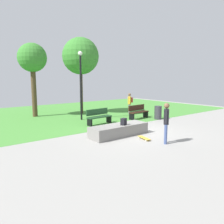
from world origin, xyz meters
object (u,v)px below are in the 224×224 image
at_px(pedestrian_with_backpack, 130,102).
at_px(tree_young_birch, 81,56).
at_px(lamp_post, 81,79).
at_px(tree_tall_oak, 32,59).
at_px(concrete_ledge, 119,130).
at_px(park_bench_center_lawn, 138,111).
at_px(park_bench_by_oak, 99,116).
at_px(skater_performing_trick, 166,120).
at_px(skateboard_by_ledge, 144,138).
at_px(trash_bin, 158,113).
at_px(backpack_on_ledge, 124,122).

bearing_deg(pedestrian_with_backpack, tree_young_birch, 134.28).
distance_m(lamp_post, pedestrian_with_backpack, 4.32).
bearing_deg(tree_young_birch, tree_tall_oak, 165.57).
height_order(tree_tall_oak, lamp_post, tree_tall_oak).
distance_m(tree_young_birch, lamp_post, 3.13).
xyz_separation_m(tree_young_birch, tree_tall_oak, (-3.33, 0.86, -0.33)).
height_order(concrete_ledge, park_bench_center_lawn, park_bench_center_lawn).
bearing_deg(tree_young_birch, park_bench_by_oak, -107.36).
height_order(park_bench_center_lawn, tree_tall_oak, tree_tall_oak).
bearing_deg(tree_young_birch, skater_performing_trick, -98.57).
xyz_separation_m(concrete_ledge, tree_young_birch, (2.08, 6.98, 4.07)).
relative_size(skateboard_by_ledge, park_bench_by_oak, 0.50).
relative_size(concrete_ledge, park_bench_by_oak, 1.82).
relative_size(skater_performing_trick, skateboard_by_ledge, 2.06).
distance_m(lamp_post, trash_bin, 5.55).
bearing_deg(concrete_ledge, pedestrian_with_backpack, 42.74).
bearing_deg(skater_performing_trick, tree_tall_oak, 101.01).
relative_size(backpack_on_ledge, skater_performing_trick, 0.19).
distance_m(park_bench_by_oak, park_bench_center_lawn, 3.20).
xyz_separation_m(skater_performing_trick, trash_bin, (4.13, 3.89, -0.55)).
height_order(skater_performing_trick, park_bench_by_oak, skater_performing_trick).
distance_m(concrete_ledge, tree_tall_oak, 8.78).
distance_m(tree_tall_oak, trash_bin, 9.34).
bearing_deg(tree_tall_oak, backpack_on_ledge, -80.25).
height_order(trash_bin, pedestrian_with_backpack, pedestrian_with_backpack).
xyz_separation_m(park_bench_by_oak, pedestrian_with_backpack, (3.91, 1.54, 0.48)).
height_order(park_bench_by_oak, park_bench_center_lawn, same).
distance_m(concrete_ledge, backpack_on_ledge, 0.48).
distance_m(park_bench_center_lawn, tree_tall_oak, 8.12).
xyz_separation_m(backpack_on_ledge, skateboard_by_ledge, (0.33, -1.02, -0.62)).
distance_m(concrete_ledge, tree_young_birch, 8.35).
bearing_deg(skateboard_by_ledge, backpack_on_ledge, 107.86).
xyz_separation_m(skater_performing_trick, skateboard_by_ledge, (-0.24, 0.99, -0.93)).
bearing_deg(pedestrian_with_backpack, lamp_post, 174.38).
distance_m(concrete_ledge, park_bench_by_oak, 2.89).
distance_m(backpack_on_ledge, trash_bin, 5.07).
bearing_deg(concrete_ledge, trash_bin, 19.51).
bearing_deg(concrete_ledge, skater_performing_trick, -72.23).
distance_m(backpack_on_ledge, lamp_post, 5.30).
xyz_separation_m(skater_performing_trick, tree_tall_oak, (-1.95, 10.02, 3.01)).
bearing_deg(tree_tall_oak, park_bench_center_lawn, -44.43).
bearing_deg(trash_bin, backpack_on_ledge, -158.13).
distance_m(concrete_ledge, lamp_post, 5.33).
xyz_separation_m(park_bench_by_oak, lamp_post, (-0.04, 1.93, 2.18)).
xyz_separation_m(tree_young_birch, lamp_post, (-1.36, -2.27, -1.67)).
bearing_deg(skater_performing_trick, backpack_on_ledge, 105.91).
bearing_deg(park_bench_by_oak, skateboard_by_ledge, -94.48).
height_order(tree_young_birch, trash_bin, tree_young_birch).
distance_m(skater_performing_trick, park_bench_center_lawn, 5.92).
height_order(park_bench_center_lawn, trash_bin, park_bench_center_lawn).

